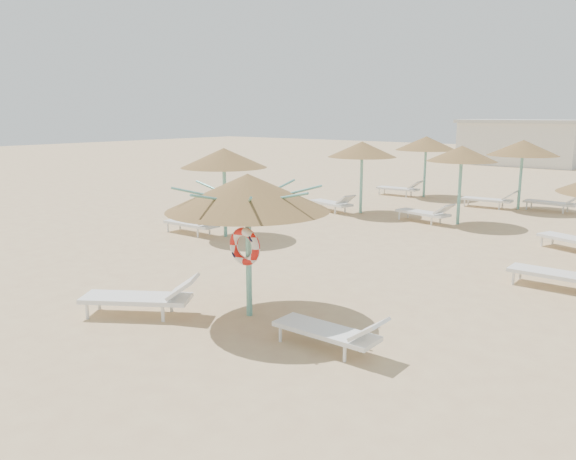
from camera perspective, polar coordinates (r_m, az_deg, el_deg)
The scene contains 6 objects.
ground at distance 10.59m, azimuth -2.41°, elevation -8.53°, with size 120.00×120.00×0.00m, color tan.
main_palapa at distance 9.98m, azimuth -4.12°, elevation 3.75°, with size 2.94×2.94×2.63m.
lounger_main_a at distance 10.71m, azimuth -14.43°, elevation -6.57°, with size 2.13×1.71×0.78m.
lounger_main_b at distance 8.96m, azimuth 4.53°, elevation -10.19°, with size 1.88×0.59×0.68m.
palapa_field at distance 19.57m, azimuth 19.10°, elevation 7.10°, with size 14.11×14.14×2.70m.
service_hut at distance 44.33m, azimuth 22.51°, elevation 8.23°, with size 8.40×4.40×3.25m.
Camera 1 is at (6.56, -7.46, 3.66)m, focal length 35.00 mm.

